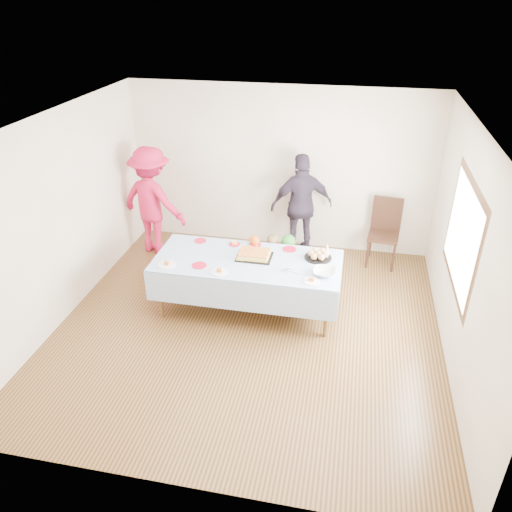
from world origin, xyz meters
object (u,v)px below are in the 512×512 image
(party_table, at_px, (247,264))
(adult_left, at_px, (152,201))
(birthday_cake, at_px, (254,255))
(dining_chair, at_px, (385,228))

(party_table, bearing_deg, adult_left, 143.65)
(birthday_cake, relative_size, adult_left, 0.26)
(birthday_cake, bearing_deg, party_table, -130.00)
(party_table, relative_size, dining_chair, 2.30)
(birthday_cake, distance_m, dining_chair, 2.45)
(party_table, relative_size, adult_left, 1.38)
(dining_chair, bearing_deg, adult_left, -168.06)
(party_table, distance_m, birthday_cake, 0.15)
(party_table, xyz_separation_m, birthday_cake, (0.08, 0.09, 0.09))
(birthday_cake, distance_m, adult_left, 2.37)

